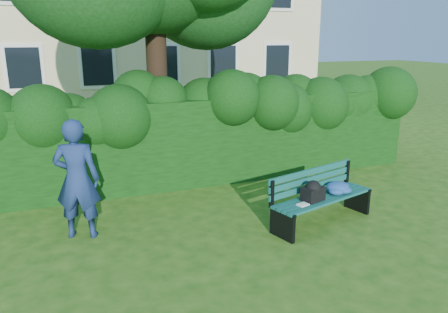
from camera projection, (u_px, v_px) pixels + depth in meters
name	position (u px, v px, depth m)	size (l,w,h in m)	color
ground	(237.00, 218.00, 7.53)	(80.00, 80.00, 0.00)	#214E11
hedge	(197.00, 140.00, 9.27)	(10.00, 1.00, 1.80)	black
park_bench	(323.00, 194.00, 7.27)	(2.03, 1.07, 0.89)	#10504B
man_reading	(77.00, 179.00, 6.61)	(0.68, 0.45, 1.87)	navy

